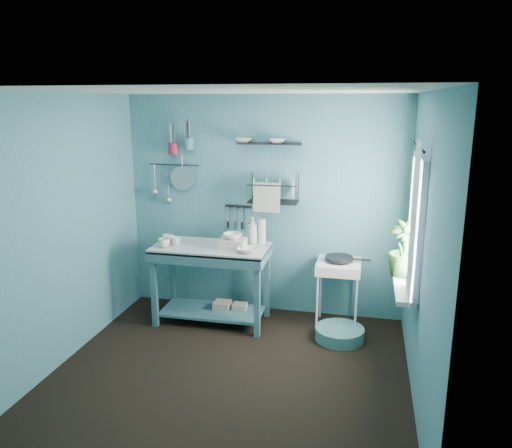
% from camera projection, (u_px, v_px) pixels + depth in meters
% --- Properties ---
extents(floor, '(3.20, 3.20, 0.00)m').
position_uv_depth(floor, '(230.00, 372.00, 4.59)').
color(floor, black).
rests_on(floor, ground).
extents(ceiling, '(3.20, 3.20, 0.00)m').
position_uv_depth(ceiling, '(227.00, 91.00, 3.99)').
color(ceiling, silver).
rests_on(ceiling, ground).
extents(wall_back, '(3.20, 0.00, 3.20)m').
position_uv_depth(wall_back, '(264.00, 206.00, 5.71)').
color(wall_back, teal).
rests_on(wall_back, ground).
extents(wall_front, '(3.20, 0.00, 3.20)m').
position_uv_depth(wall_front, '(158.00, 310.00, 2.87)').
color(wall_front, teal).
rests_on(wall_front, ground).
extents(wall_left, '(0.00, 3.00, 3.00)m').
position_uv_depth(wall_left, '(63.00, 231.00, 4.63)').
color(wall_left, teal).
rests_on(wall_left, ground).
extents(wall_right, '(0.00, 3.00, 3.00)m').
position_uv_depth(wall_right, '(423.00, 253.00, 3.95)').
color(wall_right, teal).
rests_on(wall_right, ground).
extents(work_counter, '(1.33, 0.82, 0.88)m').
position_uv_depth(work_counter, '(212.00, 284.00, 5.55)').
color(work_counter, '#2F5B64').
rests_on(work_counter, floor).
extents(mug_left, '(0.12, 0.12, 0.10)m').
position_uv_depth(mug_left, '(164.00, 243.00, 5.38)').
color(mug_left, silver).
rests_on(mug_left, work_counter).
extents(mug_mid, '(0.14, 0.14, 0.09)m').
position_uv_depth(mug_mid, '(176.00, 241.00, 5.46)').
color(mug_mid, silver).
rests_on(mug_mid, work_counter).
extents(mug_right, '(0.17, 0.17, 0.10)m').
position_uv_depth(mug_right, '(168.00, 239.00, 5.54)').
color(mug_right, silver).
rests_on(mug_right, work_counter).
extents(wash_tub, '(0.28, 0.22, 0.10)m').
position_uv_depth(wash_tub, '(233.00, 243.00, 5.36)').
color(wash_tub, '#BAB6AA').
rests_on(wash_tub, work_counter).
extents(tub_bowl, '(0.19, 0.19, 0.06)m').
position_uv_depth(tub_bowl, '(232.00, 236.00, 5.34)').
color(tub_bowl, silver).
rests_on(tub_bowl, wash_tub).
extents(soap_bottle, '(0.11, 0.12, 0.30)m').
position_uv_depth(soap_bottle, '(253.00, 230.00, 5.51)').
color(soap_bottle, '#BAB6AA').
rests_on(soap_bottle, work_counter).
extents(water_bottle, '(0.09, 0.09, 0.28)m').
position_uv_depth(water_bottle, '(262.00, 231.00, 5.51)').
color(water_bottle, silver).
rests_on(water_bottle, work_counter).
extents(counter_bowl, '(0.22, 0.22, 0.05)m').
position_uv_depth(counter_bowl, '(248.00, 250.00, 5.20)').
color(counter_bowl, silver).
rests_on(counter_bowl, work_counter).
extents(hotplate_stand, '(0.48, 0.48, 0.75)m').
position_uv_depth(hotplate_stand, '(338.00, 294.00, 5.44)').
color(hotplate_stand, silver).
rests_on(hotplate_stand, floor).
extents(frying_pan, '(0.30, 0.30, 0.03)m').
position_uv_depth(frying_pan, '(339.00, 258.00, 5.34)').
color(frying_pan, black).
rests_on(frying_pan, hotplate_stand).
extents(knife_strip, '(0.32, 0.04, 0.03)m').
position_uv_depth(knife_strip, '(239.00, 207.00, 5.75)').
color(knife_strip, black).
rests_on(knife_strip, wall_back).
extents(dish_rack, '(0.55, 0.25, 0.32)m').
position_uv_depth(dish_rack, '(273.00, 188.00, 5.50)').
color(dish_rack, black).
rests_on(dish_rack, wall_back).
extents(upper_shelf, '(0.70, 0.20, 0.02)m').
position_uv_depth(upper_shelf, '(269.00, 144.00, 5.43)').
color(upper_shelf, black).
rests_on(upper_shelf, wall_back).
extents(shelf_bowl_left, '(0.21, 0.21, 0.05)m').
position_uv_depth(shelf_bowl_left, '(243.00, 136.00, 5.47)').
color(shelf_bowl_left, silver).
rests_on(shelf_bowl_left, upper_shelf).
extents(shelf_bowl_right, '(0.22, 0.22, 0.05)m').
position_uv_depth(shelf_bowl_right, '(277.00, 135.00, 5.38)').
color(shelf_bowl_right, silver).
rests_on(shelf_bowl_right, upper_shelf).
extents(utensil_cup_magenta, '(0.11, 0.11, 0.13)m').
position_uv_depth(utensil_cup_magenta, '(173.00, 149.00, 5.70)').
color(utensil_cup_magenta, maroon).
rests_on(utensil_cup_magenta, wall_back).
extents(utensil_cup_teal, '(0.11, 0.11, 0.13)m').
position_uv_depth(utensil_cup_teal, '(189.00, 144.00, 5.65)').
color(utensil_cup_teal, teal).
rests_on(utensil_cup_teal, wall_back).
extents(colander, '(0.28, 0.03, 0.28)m').
position_uv_depth(colander, '(182.00, 178.00, 5.80)').
color(colander, '#A9AAB1').
rests_on(colander, wall_back).
extents(ladle_outer, '(0.01, 0.01, 0.30)m').
position_uv_depth(ladle_outer, '(155.00, 177.00, 5.88)').
color(ladle_outer, '#A9AAB1').
rests_on(ladle_outer, wall_back).
extents(ladle_inner, '(0.01, 0.01, 0.30)m').
position_uv_depth(ladle_inner, '(168.00, 185.00, 5.87)').
color(ladle_inner, '#A9AAB1').
rests_on(ladle_inner, wall_back).
extents(hook_rail, '(0.60, 0.01, 0.01)m').
position_uv_depth(hook_rail, '(174.00, 165.00, 5.80)').
color(hook_rail, black).
rests_on(hook_rail, wall_back).
extents(window_glass, '(0.00, 1.10, 1.10)m').
position_uv_depth(window_glass, '(418.00, 222.00, 4.34)').
color(window_glass, white).
rests_on(window_glass, wall_right).
extents(windowsill, '(0.16, 0.95, 0.04)m').
position_uv_depth(windowsill, '(403.00, 285.00, 4.50)').
color(windowsill, silver).
rests_on(windowsill, wall_right).
extents(curtain, '(0.00, 1.35, 1.35)m').
position_uv_depth(curtain, '(413.00, 224.00, 4.06)').
color(curtain, silver).
rests_on(curtain, wall_right).
extents(curtain_rod, '(0.02, 1.05, 0.02)m').
position_uv_depth(curtain_rod, '(418.00, 146.00, 4.19)').
color(curtain_rod, black).
rests_on(curtain_rod, wall_right).
extents(potted_plant, '(0.39, 0.39, 0.52)m').
position_uv_depth(potted_plant, '(404.00, 248.00, 4.62)').
color(potted_plant, '#326126').
rests_on(potted_plant, windowsill).
extents(storage_tin_large, '(0.18, 0.18, 0.22)m').
position_uv_depth(storage_tin_large, '(222.00, 311.00, 5.65)').
color(storage_tin_large, gray).
rests_on(storage_tin_large, floor).
extents(storage_tin_small, '(0.15, 0.15, 0.20)m').
position_uv_depth(storage_tin_small, '(240.00, 312.00, 5.64)').
color(storage_tin_small, gray).
rests_on(storage_tin_small, floor).
extents(floor_basin, '(0.51, 0.51, 0.13)m').
position_uv_depth(floor_basin, '(340.00, 334.00, 5.19)').
color(floor_basin, teal).
rests_on(floor_basin, floor).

